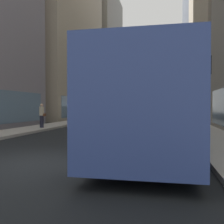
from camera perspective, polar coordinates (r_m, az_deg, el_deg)
The scene contains 13 objects.
ground_plane at distance 42.04m, azimuth 7.12°, elevation -1.03°, with size 120.00×120.00×0.00m, color black.
sidewalk_left at distance 42.87m, azimuth -0.49°, elevation -0.88°, with size 2.40×110.00×0.15m, color #9E9991.
sidewalk_right at distance 41.97m, azimuth 14.91°, elevation -0.97°, with size 2.40×110.00×0.15m, color #ADA89E.
building_left_far at distance 56.44m, azimuth -4.31°, elevation 12.44°, with size 10.23×16.59×25.28m.
building_right_far at distance 57.40m, azimuth 20.73°, elevation 17.00°, with size 9.35×21.42×34.68m.
transit_bus at distance 10.37m, azimuth 8.73°, elevation 2.01°, with size 2.78×11.53×3.05m.
car_blue_hatchback at distance 25.54m, azimuth 10.48°, elevation -0.64°, with size 1.77×4.06×1.62m.
car_black_suv at distance 54.25m, azimuth 11.12°, elevation 0.32°, with size 1.93×3.92×1.62m.
car_silver_sedan at distance 36.49m, azimuth 2.00°, elevation -0.07°, with size 1.88×4.07×1.62m.
car_yellow_taxi at distance 43.45m, azimuth 5.69°, elevation 0.13°, with size 1.85×4.19×1.62m.
dalmatian_dog at distance 7.30m, azimuth -6.14°, elevation -7.61°, with size 0.22×0.96×0.72m.
pedestrian_with_handbag at distance 18.90m, azimuth -15.17°, elevation -0.71°, with size 0.45×0.34×1.69m.
traffic_light_near at distance 10.46m, azimuth 20.35°, elevation 5.55°, with size 0.24×0.41×3.40m.
Camera 1 is at (3.34, -6.88, 1.63)m, focal length 41.63 mm.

